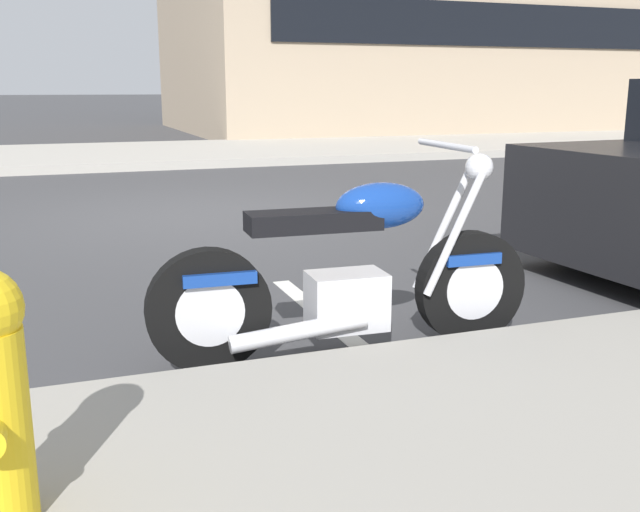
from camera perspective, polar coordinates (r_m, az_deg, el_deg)
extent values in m
plane|color=#3D3D3F|center=(8.18, -9.24, 3.10)|extent=(260.00, 260.00, 0.00)
cube|color=#ADA89E|center=(20.30, 21.86, 8.40)|extent=(120.00, 5.00, 0.14)
cube|color=silver|center=(4.36, 1.22, -5.49)|extent=(0.12, 2.20, 0.01)
cylinder|color=black|center=(4.13, 11.61, -2.37)|extent=(0.63, 0.14, 0.62)
cylinder|color=silver|center=(4.13, 11.61, -2.37)|extent=(0.35, 0.14, 0.34)
cylinder|color=black|center=(3.67, -8.66, -4.18)|extent=(0.63, 0.14, 0.62)
cylinder|color=silver|center=(3.67, -8.66, -4.18)|extent=(0.35, 0.14, 0.34)
cube|color=silver|center=(3.85, 2.08, -3.49)|extent=(0.41, 0.28, 0.30)
cube|color=black|center=(3.69, -0.50, 2.76)|extent=(0.69, 0.25, 0.10)
ellipsoid|color=navy|center=(3.80, 4.71, 3.93)|extent=(0.49, 0.26, 0.24)
cube|color=navy|center=(3.64, -7.97, -1.54)|extent=(0.37, 0.20, 0.06)
cube|color=navy|center=(4.08, 11.48, -0.07)|extent=(0.33, 0.18, 0.06)
cylinder|color=silver|center=(4.05, 9.51, 2.00)|extent=(0.34, 0.06, 0.65)
cylinder|color=silver|center=(3.93, 10.42, 1.62)|extent=(0.34, 0.06, 0.65)
cylinder|color=silver|center=(3.91, 9.80, 8.48)|extent=(0.07, 0.62, 0.04)
sphere|color=silver|center=(4.02, 12.30, 6.77)|extent=(0.15, 0.15, 0.15)
cylinder|color=silver|center=(3.66, -1.66, -5.89)|extent=(0.71, 0.13, 0.16)
cylinder|color=black|center=(6.38, 19.87, 2.52)|extent=(0.63, 0.26, 0.62)
cube|color=black|center=(20.64, 12.82, 17.17)|extent=(11.80, 0.06, 1.10)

